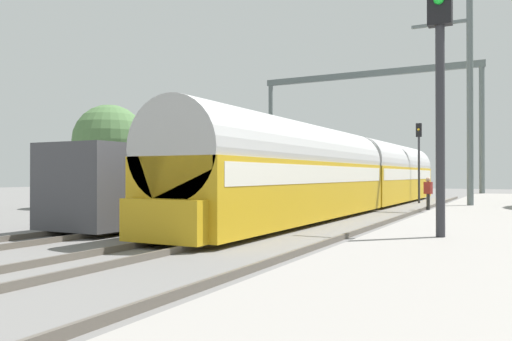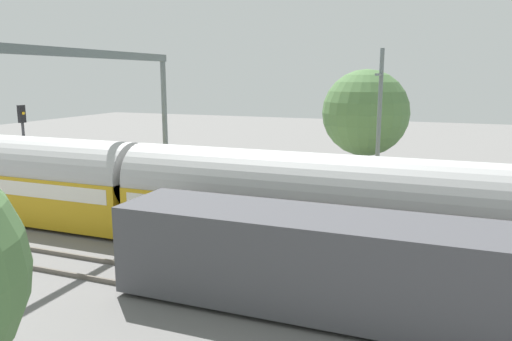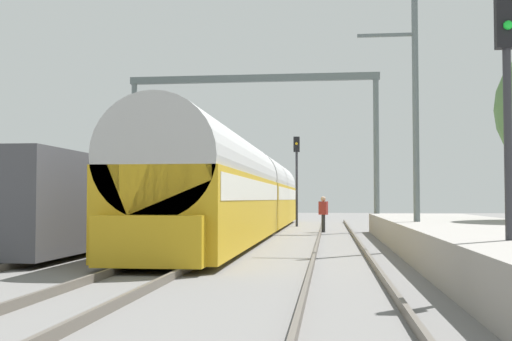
{
  "view_description": "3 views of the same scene",
  "coord_description": "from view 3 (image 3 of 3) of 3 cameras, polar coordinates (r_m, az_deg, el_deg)",
  "views": [
    {
      "loc": [
        8.0,
        -13.05,
        1.87
      ],
      "look_at": [
        0.0,
        2.25,
        2.01
      ],
      "focal_mm": 35.87,
      "sensor_mm": 36.0,
      "label": 1
    },
    {
      "loc": [
        -17.22,
        1.49,
        6.74
      ],
      "look_at": [
        1.53,
        8.78,
        2.85
      ],
      "focal_mm": 34.45,
      "sensor_mm": 36.0,
      "label": 2
    },
    {
      "loc": [
        3.81,
        -16.16,
        1.6
      ],
      "look_at": [
        0.0,
        17.52,
        3.1
      ],
      "focal_mm": 45.44,
      "sensor_mm": 36.0,
      "label": 3
    }
  ],
  "objects": [
    {
      "name": "platform",
      "position": [
        18.66,
        19.34,
        -5.93
      ],
      "size": [
        4.4,
        28.0,
        0.9
      ],
      "color": "gray",
      "rests_on": "ground"
    },
    {
      "name": "catenary_pole_east_mid",
      "position": [
        20.96,
        13.76,
        4.52
      ],
      "size": [
        1.9,
        0.2,
        8.0
      ],
      "color": "slate",
      "rests_on": "ground"
    },
    {
      "name": "freight_car",
      "position": [
        21.85,
        -14.85,
        -2.79
      ],
      "size": [
        2.8,
        13.0,
        2.7
      ],
      "color": "#47474C",
      "rests_on": "ground"
    },
    {
      "name": "person_crossing",
      "position": [
        31.5,
        5.94,
        -3.56
      ],
      "size": [
        0.46,
        0.37,
        1.73
      ],
      "rotation": [
        0.0,
        0.0,
        2.75
      ],
      "color": "#2E2E2E",
      "rests_on": "ground"
    },
    {
      "name": "railway_signal_far",
      "position": [
        38.08,
        3.6,
        0.12
      ],
      "size": [
        0.36,
        0.3,
        5.28
      ],
      "color": "#2D2D33",
      "rests_on": "ground"
    },
    {
      "name": "track_west",
      "position": [
        16.67,
        -6.84,
        -7.75
      ],
      "size": [
        1.52,
        60.0,
        0.16
      ],
      "color": "#5D554D",
      "rests_on": "ground"
    },
    {
      "name": "catenary_gantry",
      "position": [
        32.6,
        -0.31,
        4.58
      ],
      "size": [
        12.65,
        0.28,
        7.86
      ],
      "color": "slate",
      "rests_on": "ground"
    },
    {
      "name": "track_far_west",
      "position": [
        18.06,
        -19.78,
        -7.22
      ],
      "size": [
        1.52,
        60.0,
        0.16
      ],
      "color": "#5D554D",
      "rests_on": "ground"
    },
    {
      "name": "passenger_train",
      "position": [
        30.0,
        -0.84,
        -1.83
      ],
      "size": [
        2.93,
        32.85,
        3.82
      ],
      "color": "gold",
      "rests_on": "ground"
    },
    {
      "name": "track_east",
      "position": [
        16.23,
        7.61,
        -7.89
      ],
      "size": [
        1.52,
        60.0,
        0.16
      ],
      "color": "#5D554D",
      "rests_on": "ground"
    },
    {
      "name": "railway_signal_near",
      "position": [
        11.99,
        21.26,
        5.59
      ],
      "size": [
        0.36,
        0.3,
        5.1
      ],
      "color": "#2D2D33",
      "rests_on": "ground"
    },
    {
      "name": "ground",
      "position": [
        16.68,
        -6.85,
        -8.03
      ],
      "size": [
        120.0,
        120.0,
        0.0
      ],
      "primitive_type": "plane",
      "color": "slate"
    }
  ]
}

